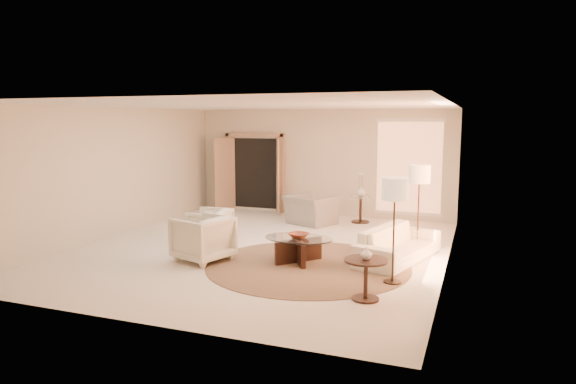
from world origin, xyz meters
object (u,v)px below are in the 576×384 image
(end_vase, at_px, (366,253))
(side_vase, at_px, (361,191))
(sofa, at_px, (398,244))
(floor_lamp_near, at_px, (420,178))
(armchair_right, at_px, (203,236))
(accent_chair, at_px, (310,205))
(bowl, at_px, (299,235))
(side_table, at_px, (361,206))
(armchair_left, at_px, (210,225))
(coffee_table, at_px, (299,247))
(floor_lamp_far, at_px, (395,194))
(end_table, at_px, (366,272))

(end_vase, bearing_deg, side_vase, 103.35)
(sofa, height_order, floor_lamp_near, floor_lamp_near)
(end_vase, bearing_deg, sofa, 86.98)
(armchair_right, distance_m, floor_lamp_near, 4.20)
(armchair_right, xyz_separation_m, accent_chair, (0.79, 3.81, 0.02))
(sofa, height_order, accent_chair, accent_chair)
(accent_chair, height_order, bowl, accent_chair)
(sofa, relative_size, end_vase, 11.91)
(side_table, bearing_deg, armchair_left, -126.75)
(accent_chair, distance_m, coffee_table, 3.45)
(coffee_table, height_order, floor_lamp_near, floor_lamp_near)
(bowl, relative_size, side_vase, 1.58)
(floor_lamp_far, bearing_deg, end_table, -104.85)
(side_table, xyz_separation_m, floor_lamp_near, (1.66, -2.41, 1.03))
(floor_lamp_near, bearing_deg, floor_lamp_far, -93.54)
(floor_lamp_far, height_order, bowl, floor_lamp_far)
(accent_chair, relative_size, floor_lamp_far, 0.65)
(coffee_table, relative_size, bowl, 3.86)
(accent_chair, distance_m, end_vase, 5.37)
(armchair_left, height_order, end_table, armchair_left)
(bowl, bearing_deg, floor_lamp_far, -18.42)
(accent_chair, relative_size, bowl, 3.10)
(sofa, bearing_deg, floor_lamp_far, -159.12)
(end_vase, distance_m, side_vase, 5.58)
(side_table, bearing_deg, end_table, -76.65)
(coffee_table, relative_size, side_vase, 6.09)
(armchair_left, height_order, accent_chair, accent_chair)
(side_table, distance_m, floor_lamp_near, 3.10)
(armchair_left, height_order, side_vase, side_vase)
(sofa, bearing_deg, armchair_right, 126.53)
(armchair_right, height_order, coffee_table, armchair_right)
(bowl, bearing_deg, accent_chair, 104.71)
(side_vase, bearing_deg, accent_chair, -150.66)
(end_table, relative_size, end_vase, 3.56)
(armchair_left, distance_m, floor_lamp_far, 4.27)
(coffee_table, height_order, bowl, bowl)
(armchair_right, height_order, accent_chair, accent_chair)
(coffee_table, height_order, side_vase, side_vase)
(sofa, distance_m, bowl, 1.82)
(end_vase, bearing_deg, end_table, -90.00)
(armchair_left, height_order, bowl, armchair_left)
(sofa, relative_size, side_vase, 9.43)
(armchair_right, distance_m, coffee_table, 1.74)
(end_vase, relative_size, side_vase, 0.79)
(side_table, bearing_deg, end_vase, -76.65)
(accent_chair, bearing_deg, end_table, 140.49)
(floor_lamp_far, bearing_deg, coffee_table, 161.58)
(end_vase, bearing_deg, bowl, 135.89)
(bowl, bearing_deg, side_table, 86.61)
(armchair_right, xyz_separation_m, floor_lamp_near, (3.55, 2.02, 0.98))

